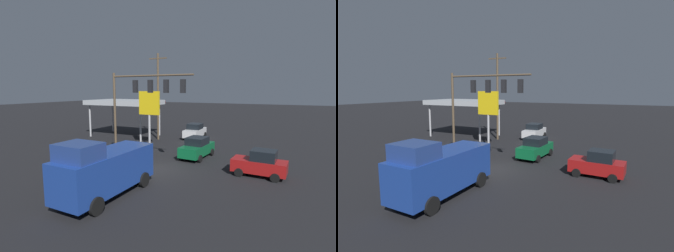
% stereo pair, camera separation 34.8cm
% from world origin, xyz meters
% --- Properties ---
extents(ground_plane, '(200.00, 200.00, 0.00)m').
position_xyz_m(ground_plane, '(0.00, 0.00, 0.00)').
color(ground_plane, black).
extents(traffic_signal_assembly, '(7.16, 0.43, 7.66)m').
position_xyz_m(traffic_signal_assembly, '(1.36, -0.24, 5.80)').
color(traffic_signal_assembly, brown).
rests_on(traffic_signal_assembly, ground).
extents(utility_pole, '(2.40, 0.26, 10.64)m').
position_xyz_m(utility_pole, '(5.90, -11.19, 5.61)').
color(utility_pole, brown).
rests_on(utility_pole, ground).
extents(gas_station_canopy, '(9.13, 6.10, 4.88)m').
position_xyz_m(gas_station_canopy, '(11.14, -11.46, 4.51)').
color(gas_station_canopy, '#B2B7BC').
rests_on(gas_station_canopy, ground).
extents(price_sign, '(2.43, 0.27, 6.11)m').
position_xyz_m(price_sign, '(4.54, -6.66, 4.51)').
color(price_sign, '#B7B7BC').
rests_on(price_sign, ground).
extents(sedan_far, '(2.31, 4.52, 1.93)m').
position_xyz_m(sedan_far, '(-1.58, -4.91, 0.95)').
color(sedan_far, '#0C592D').
rests_on(sedan_far, ground).
extents(sedan_waiting, '(2.15, 4.44, 1.93)m').
position_xyz_m(sedan_waiting, '(1.99, -13.93, 0.95)').
color(sedan_waiting, silver).
rests_on(sedan_waiting, ground).
extents(hatchback_crossing, '(3.89, 2.13, 1.97)m').
position_xyz_m(hatchback_crossing, '(-7.51, -1.95, 0.95)').
color(hatchback_crossing, maroon).
rests_on(hatchback_crossing, ground).
extents(delivery_truck, '(2.68, 6.85, 3.58)m').
position_xyz_m(delivery_truck, '(0.19, 5.98, 1.69)').
color(delivery_truck, navy).
rests_on(delivery_truck, ground).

